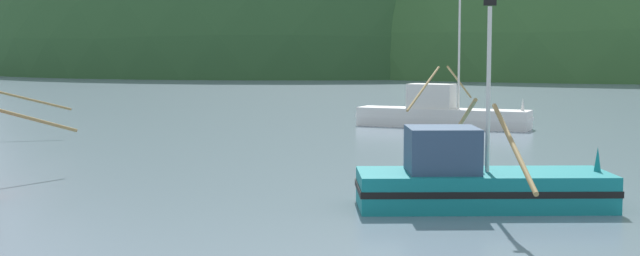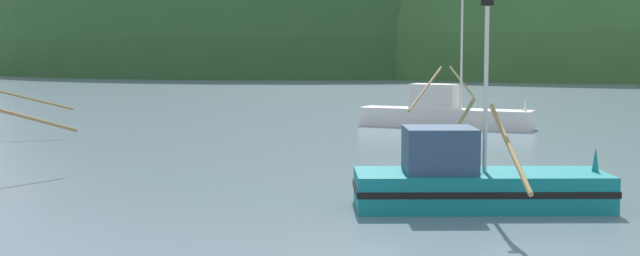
# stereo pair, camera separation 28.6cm
# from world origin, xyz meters

# --- Properties ---
(hill_mid_right) EXTENTS (167.30, 133.84, 101.71)m
(hill_mid_right) POSITION_xyz_m (85.55, 218.43, 0.00)
(hill_mid_right) COLOR #386633
(hill_mid_right) RESTS_ON ground
(hill_far_center) EXTENTS (127.44, 101.95, 88.13)m
(hill_far_center) POSITION_xyz_m (30.95, 167.86, 0.00)
(hill_far_center) COLOR #2D562D
(hill_far_center) RESTS_ON ground
(fishing_boat_white) EXTENTS (9.09, 10.73, 7.74)m
(fishing_boat_white) POSITION_xyz_m (13.28, 47.10, 0.80)
(fishing_boat_white) COLOR white
(fishing_boat_white) RESTS_ON ground
(fishing_boat_teal) EXTENTS (7.40, 11.03, 5.84)m
(fishing_boat_teal) POSITION_xyz_m (6.12, 23.23, 0.74)
(fishing_boat_teal) COLOR #147F84
(fishing_boat_teal) RESTS_ON ground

